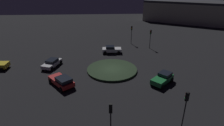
# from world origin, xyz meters

# --- Properties ---
(ground_plane) EXTENTS (116.13, 116.13, 0.00)m
(ground_plane) POSITION_xyz_m (0.00, 0.00, 0.00)
(ground_plane) COLOR black
(roundabout_island) EXTENTS (8.32, 8.32, 0.33)m
(roundabout_island) POSITION_xyz_m (0.00, 0.00, 0.16)
(roundabout_island) COLOR #263823
(roundabout_island) RESTS_ON ground_plane
(car_silver) EXTENTS (3.03, 4.39, 1.34)m
(car_silver) POSITION_xyz_m (-10.28, 2.09, 0.71)
(car_silver) COLOR silver
(car_silver) RESTS_ON ground_plane
(car_white) EXTENTS (3.89, 2.03, 1.50)m
(car_white) POSITION_xyz_m (0.39, 8.27, 0.77)
(car_white) COLOR white
(car_white) RESTS_ON ground_plane
(car_green) EXTENTS (3.96, 3.88, 1.50)m
(car_green) POSITION_xyz_m (7.07, -4.66, 0.77)
(car_green) COLOR #1E7238
(car_green) RESTS_ON ground_plane
(car_red) EXTENTS (4.24, 4.58, 1.49)m
(car_red) POSITION_xyz_m (-7.37, -4.50, 0.78)
(car_red) COLOR red
(car_red) RESTS_ON ground_plane
(traffic_light_northeast) EXTENTS (0.38, 0.39, 4.13)m
(traffic_light_northeast) POSITION_xyz_m (8.97, 10.63, 2.94)
(traffic_light_northeast) COLOR #2D2D2D
(traffic_light_northeast) RESTS_ON ground_plane
(traffic_light_south) EXTENTS (0.31, 0.36, 4.36)m
(traffic_light_south) POSITION_xyz_m (-1.05, -15.14, 3.10)
(traffic_light_south) COLOR #2D2D2D
(traffic_light_south) RESTS_ON ground_plane
(traffic_light_southeast) EXTENTS (0.36, 0.39, 4.39)m
(traffic_light_southeast) POSITION_xyz_m (6.05, -13.91, 3.11)
(traffic_light_southeast) COLOR #2D2D2D
(traffic_light_southeast) RESTS_ON ground_plane
(traffic_light_north) EXTENTS (0.36, 0.39, 4.24)m
(traffic_light_north) POSITION_xyz_m (5.41, 14.09, 3.02)
(traffic_light_north) COLOR #2D2D2D
(traffic_light_north) RESTS_ON ground_plane
(store_building) EXTENTS (35.26, 28.75, 7.36)m
(store_building) POSITION_xyz_m (31.65, 39.12, 3.68)
(store_building) COLOR #ADA893
(store_building) RESTS_ON ground_plane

